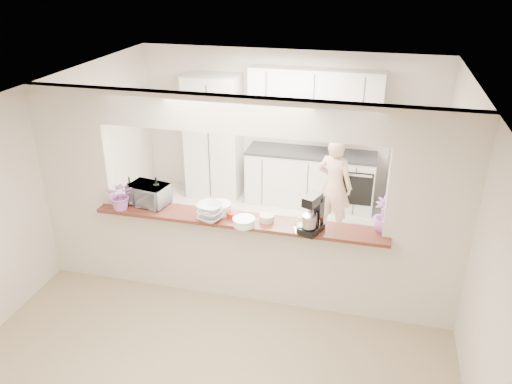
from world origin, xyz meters
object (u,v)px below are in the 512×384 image
(refrigerator, at_px, (413,167))
(toaster_oven, at_px, (149,194))
(stand_mixer, at_px, (313,215))
(person, at_px, (334,186))

(refrigerator, xyz_separation_m, toaster_oven, (-3.20, -2.60, 0.37))
(toaster_oven, height_order, stand_mixer, stand_mixer)
(refrigerator, relative_size, person, 1.13)
(refrigerator, distance_m, person, 1.38)
(toaster_oven, bearing_deg, refrigerator, 49.08)
(refrigerator, distance_m, toaster_oven, 4.14)
(stand_mixer, relative_size, person, 0.29)
(stand_mixer, bearing_deg, refrigerator, 66.79)
(person, bearing_deg, stand_mixer, 108.77)
(toaster_oven, bearing_deg, stand_mixer, 4.69)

